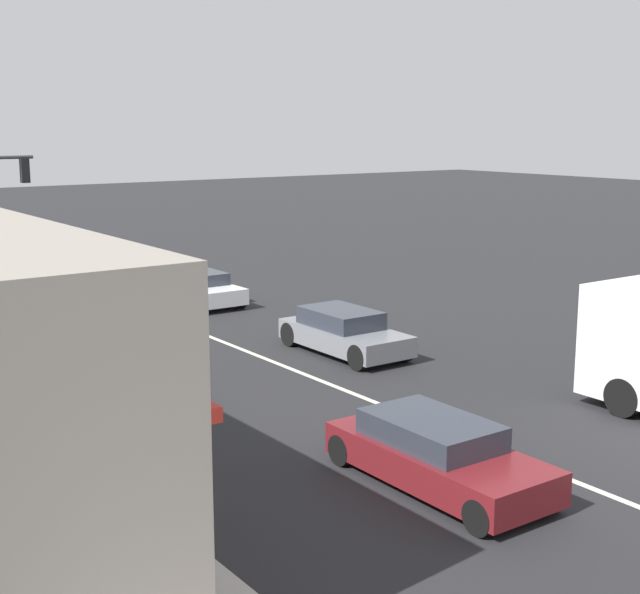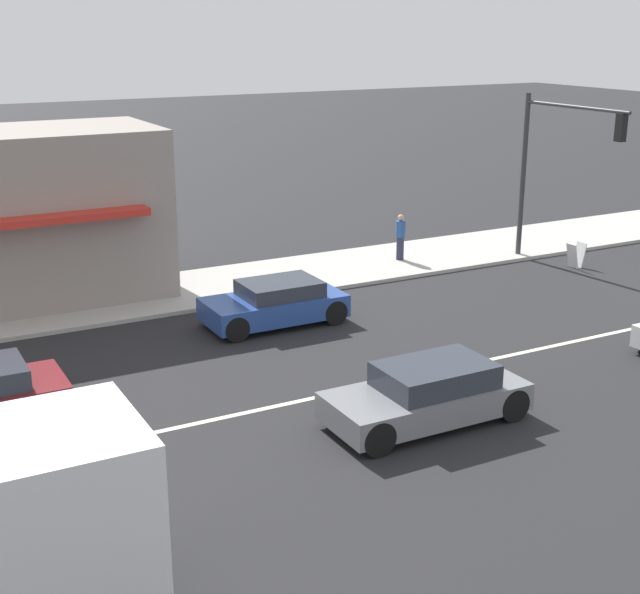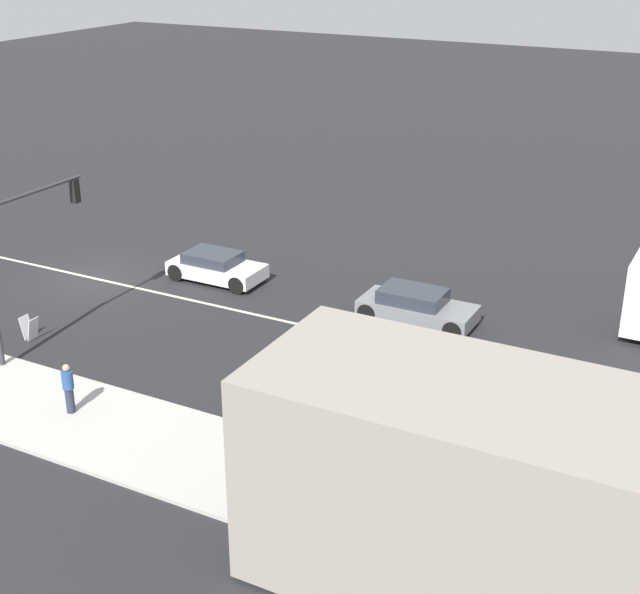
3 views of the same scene
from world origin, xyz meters
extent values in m
plane|color=#232326|center=(0.00, 18.00, 0.00)|extent=(160.00, 160.00, 0.00)
cube|color=#B2AFA8|center=(9.00, 18.50, 0.06)|extent=(4.00, 73.00, 0.12)
cube|color=beige|center=(0.00, 0.00, 0.00)|extent=(0.16, 60.00, 0.01)
cube|color=gray|center=(10.52, 19.97, 2.59)|extent=(4.34, 9.90, 4.95)
cube|color=red|center=(8.00, 19.97, 2.92)|extent=(0.70, 7.92, 0.20)
cylinder|color=#333338|center=(5.30, 2.69, 5.42)|extent=(4.50, 0.12, 0.12)
cube|color=black|center=(3.35, 2.69, 4.97)|extent=(0.28, 0.24, 0.84)
sphere|color=red|center=(3.35, 2.56, 5.24)|extent=(0.18, 0.18, 0.18)
sphere|color=gold|center=(3.35, 2.56, 4.97)|extent=(0.18, 0.18, 0.18)
sphere|color=green|center=(3.35, 2.56, 4.70)|extent=(0.18, 0.18, 0.18)
cylinder|color=#282D42|center=(8.85, 6.85, 0.52)|extent=(0.26, 0.26, 0.80)
cylinder|color=#284C8C|center=(8.85, 6.85, 1.21)|extent=(0.34, 0.34, 0.56)
sphere|color=tan|center=(8.85, 6.85, 1.60)|extent=(0.22, 0.22, 0.22)
cube|color=silver|center=(5.50, 1.77, 0.43)|extent=(0.45, 0.21, 0.84)
cube|color=silver|center=(5.50, 2.09, 0.43)|extent=(0.45, 0.21, 0.84)
cube|color=#2D333D|center=(2.20, 21.90, 1.01)|extent=(1.58, 2.48, 0.46)
cylinder|color=black|center=(1.37, 20.27, 0.31)|extent=(0.22, 0.62, 0.62)
cylinder|color=black|center=(3.03, 20.27, 0.31)|extent=(0.22, 0.62, 0.62)
cube|color=slate|center=(-2.20, 13.46, 0.48)|extent=(1.82, 4.25, 0.57)
cube|color=#2D333D|center=(-2.20, 13.24, 1.02)|extent=(1.55, 2.34, 0.50)
cylinder|color=black|center=(-3.01, 15.11, 0.36)|extent=(0.22, 0.72, 0.72)
cylinder|color=black|center=(-1.39, 15.11, 0.36)|extent=(0.22, 0.72, 0.72)
cylinder|color=black|center=(-3.01, 11.80, 0.36)|extent=(0.22, 0.72, 0.72)
cylinder|color=black|center=(-1.39, 11.80, 0.36)|extent=(0.22, 0.72, 0.72)
cube|color=#284793|center=(5.00, 13.51, 0.49)|extent=(1.83, 3.84, 0.61)
cube|color=#2D333D|center=(5.00, 13.32, 1.01)|extent=(1.55, 2.11, 0.42)
cylinder|color=black|center=(4.19, 14.99, 0.34)|extent=(0.22, 0.69, 0.69)
cylinder|color=black|center=(5.81, 14.99, 0.34)|extent=(0.22, 0.69, 0.69)
cylinder|color=black|center=(4.19, 12.04, 0.34)|extent=(0.22, 0.69, 0.69)
cylinder|color=black|center=(5.81, 12.04, 0.34)|extent=(0.22, 0.69, 0.69)
cube|color=silver|center=(-2.20, 4.65, 0.48)|extent=(1.81, 3.89, 0.56)
cube|color=#2D333D|center=(-2.20, 4.46, 0.98)|extent=(1.54, 2.14, 0.43)
cylinder|color=black|center=(-3.00, 6.13, 0.36)|extent=(0.22, 0.72, 0.72)
cylinder|color=black|center=(-1.40, 6.13, 0.36)|extent=(0.22, 0.72, 0.72)
cylinder|color=black|center=(-3.00, 3.17, 0.36)|extent=(0.22, 0.72, 0.72)
cylinder|color=black|center=(-1.40, 3.17, 0.36)|extent=(0.22, 0.72, 0.72)
camera|label=1|loc=(12.87, 33.36, 6.51)|focal=50.00mm
camera|label=2|loc=(-16.13, 23.45, 8.02)|focal=50.00mm
camera|label=3|loc=(25.80, 24.23, 13.69)|focal=50.00mm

